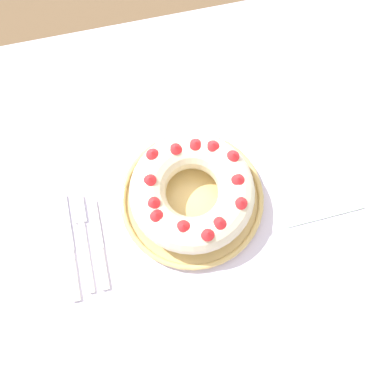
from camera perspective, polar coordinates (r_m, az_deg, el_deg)
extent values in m
plane|color=brown|center=(1.70, -0.63, -9.24)|extent=(8.00, 8.00, 0.00)
cube|color=silver|center=(0.96, -1.10, -2.51)|extent=(1.56, 0.98, 0.03)
cylinder|color=brown|center=(1.65, 21.38, 13.28)|extent=(0.06, 0.06, 0.74)
cylinder|color=tan|center=(0.94, 0.00, -0.96)|extent=(0.29, 0.29, 0.01)
torus|color=tan|center=(0.93, 0.00, -0.80)|extent=(0.30, 0.30, 0.01)
torus|color=beige|center=(0.89, 0.00, 0.00)|extent=(0.25, 0.25, 0.07)
cone|color=red|center=(0.86, 5.89, 1.69)|extent=(0.03, 0.03, 0.01)
cone|color=red|center=(0.88, 5.25, 4.69)|extent=(0.03, 0.03, 0.01)
cone|color=red|center=(0.88, 2.69, 5.97)|extent=(0.03, 0.03, 0.01)
cone|color=red|center=(0.88, 0.44, 6.20)|extent=(0.03, 0.03, 0.01)
cone|color=red|center=(0.88, -2.07, 5.66)|extent=(0.03, 0.03, 0.01)
cone|color=red|center=(0.88, -5.06, 4.93)|extent=(0.04, 0.04, 0.01)
cone|color=red|center=(0.86, -5.42, 1.65)|extent=(0.03, 0.03, 0.01)
cone|color=red|center=(0.85, -4.99, -0.99)|extent=(0.04, 0.04, 0.01)
cone|color=red|center=(0.84, -4.56, -2.91)|extent=(0.04, 0.04, 0.01)
cone|color=red|center=(0.83, -1.11, -4.33)|extent=(0.03, 0.03, 0.01)
cone|color=red|center=(0.83, 2.01, -5.33)|extent=(0.04, 0.04, 0.01)
cone|color=red|center=(0.83, 3.58, -3.87)|extent=(0.04, 0.04, 0.01)
cone|color=red|center=(0.85, 6.26, -1.31)|extent=(0.04, 0.04, 0.01)
cube|color=white|center=(0.94, -13.23, -8.02)|extent=(0.01, 0.15, 0.01)
cube|color=silver|center=(0.97, -14.11, -2.19)|extent=(0.02, 0.06, 0.01)
cube|color=white|center=(0.94, -14.84, -10.29)|extent=(0.02, 0.10, 0.01)
cube|color=silver|center=(0.97, -15.74, -3.88)|extent=(0.02, 0.12, 0.00)
cube|color=white|center=(0.93, -11.29, -9.54)|extent=(0.02, 0.08, 0.01)
cube|color=silver|center=(0.95, -12.18, -4.04)|extent=(0.02, 0.10, 0.00)
cube|color=#B2D1B7|center=(0.99, 15.53, 0.07)|extent=(0.17, 0.13, 0.00)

